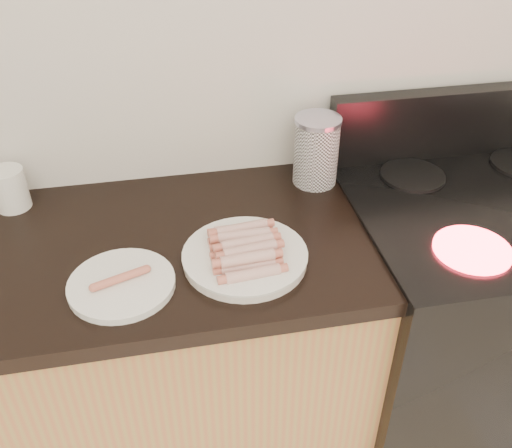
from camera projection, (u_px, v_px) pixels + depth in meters
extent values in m
cube|color=silver|center=(179.00, 34.00, 1.40)|extent=(4.00, 0.04, 2.60)
cube|color=black|center=(462.00, 327.00, 1.76)|extent=(0.76, 0.65, 0.90)
cube|color=black|center=(499.00, 205.00, 1.49)|extent=(0.76, 0.65, 0.01)
cube|color=black|center=(456.00, 122.00, 1.66)|extent=(0.76, 0.06, 0.20)
cylinder|color=#FF1E2D|center=(472.00, 249.00, 1.33)|extent=(0.18, 0.18, 0.01)
cylinder|color=black|center=(413.00, 175.00, 1.60)|extent=(0.18, 0.18, 0.01)
cylinder|color=white|center=(245.00, 258.00, 1.31)|extent=(0.38, 0.38, 0.02)
cylinder|color=white|center=(122.00, 284.00, 1.24)|extent=(0.25, 0.25, 0.02)
cylinder|color=#9E3B3D|center=(252.00, 274.00, 1.23)|extent=(0.12, 0.03, 0.03)
cylinder|color=#9E3B3D|center=(249.00, 266.00, 1.25)|extent=(0.12, 0.03, 0.03)
cylinder|color=#9E3B3D|center=(247.00, 258.00, 1.28)|extent=(0.12, 0.03, 0.03)
cylinder|color=#9E3B3D|center=(245.00, 250.00, 1.30)|extent=(0.12, 0.03, 0.03)
cylinder|color=#9E3B3D|center=(243.00, 243.00, 1.32)|extent=(0.12, 0.03, 0.03)
cylinder|color=#9E3B3D|center=(241.00, 236.00, 1.34)|extent=(0.12, 0.03, 0.03)
cylinder|color=#9E3B3D|center=(239.00, 229.00, 1.36)|extent=(0.12, 0.03, 0.03)
cylinder|color=#9E3B3D|center=(249.00, 258.00, 1.24)|extent=(0.12, 0.03, 0.03)
cylinder|color=#9E3B3D|center=(247.00, 250.00, 1.26)|extent=(0.12, 0.03, 0.03)
cylinder|color=#9E3B3D|center=(245.00, 243.00, 1.29)|extent=(0.12, 0.03, 0.03)
cylinder|color=#9E3B3D|center=(243.00, 235.00, 1.31)|extent=(0.12, 0.03, 0.03)
cylinder|color=#9E3B3D|center=(241.00, 228.00, 1.33)|extent=(0.12, 0.03, 0.03)
cylinder|color=#B06A34|center=(120.00, 278.00, 1.23)|extent=(0.12, 0.06, 0.02)
cylinder|color=white|center=(316.00, 153.00, 1.55)|extent=(0.12, 0.12, 0.18)
cylinder|color=silver|center=(318.00, 120.00, 1.49)|extent=(0.13, 0.13, 0.01)
cylinder|color=white|center=(10.00, 189.00, 1.47)|extent=(0.11, 0.11, 0.11)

